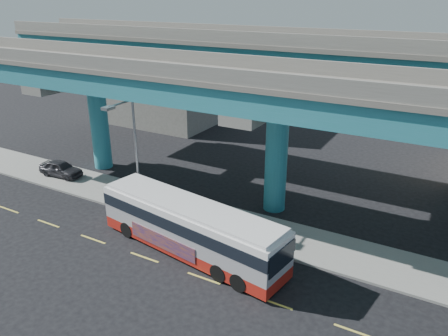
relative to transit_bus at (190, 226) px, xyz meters
The scene contains 8 objects.
ground 3.02m from the transit_bus, 37.21° to the right, with size 120.00×120.00×0.00m, color black.
sidewalk 4.75m from the transit_bus, 63.50° to the left, with size 70.00×4.00×0.15m, color gray.
lane_markings 3.18m from the transit_bus, 42.30° to the right, with size 58.00×0.12×0.01m.
viaduct 10.81m from the transit_bus, 75.33° to the left, with size 52.00×12.40×11.70m.
building_concrete 28.95m from the transit_bus, 128.69° to the left, with size 12.00×10.00×9.00m, color gray.
transit_bus is the anchor object (origin of this frame).
parked_car 15.84m from the transit_bus, 165.27° to the left, with size 3.83×1.76×1.27m, color #2F2E34.
street_lamp 7.06m from the transit_bus, 161.60° to the left, with size 0.50×2.56×7.90m.
Camera 1 is at (10.38, -16.51, 14.07)m, focal length 35.00 mm.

